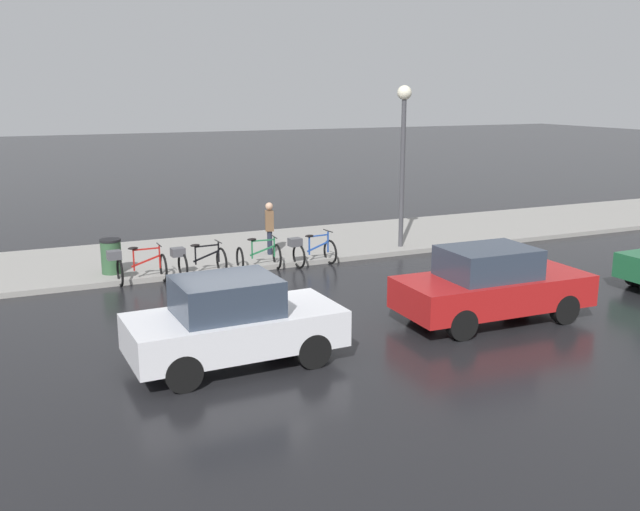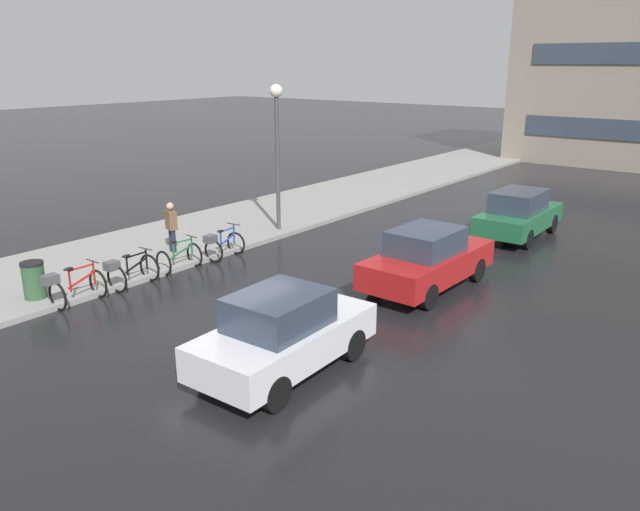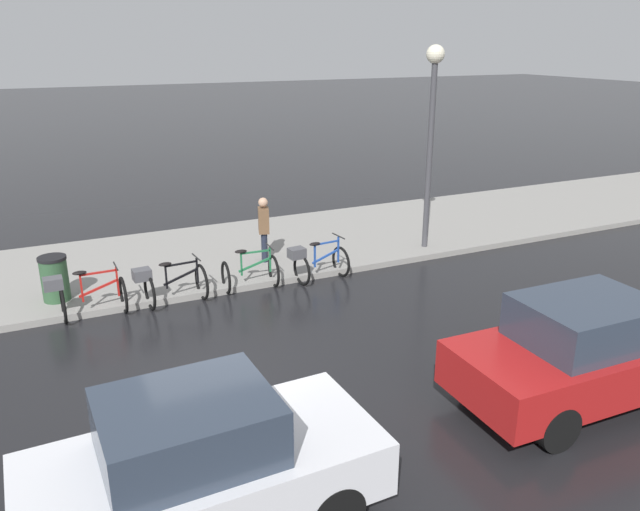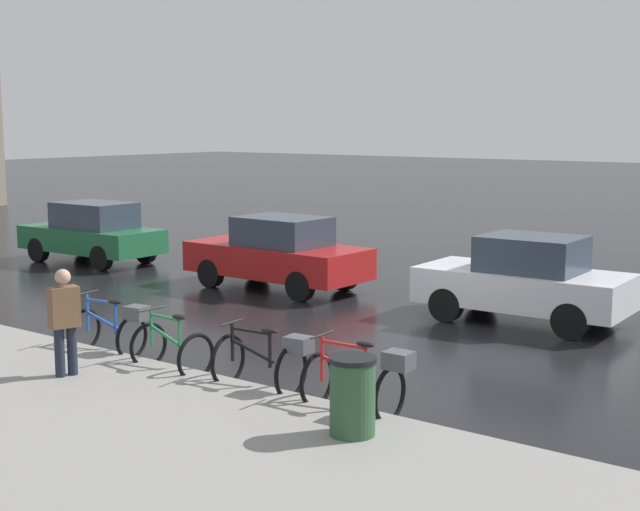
% 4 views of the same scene
% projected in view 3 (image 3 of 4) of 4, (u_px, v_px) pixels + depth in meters
% --- Properties ---
extents(ground_plane, '(140.00, 140.00, 0.00)m').
position_uv_depth(ground_plane, '(224.00, 389.00, 9.60)').
color(ground_plane, black).
extents(sidewalk_kerb, '(4.80, 60.00, 0.14)m').
position_uv_depth(sidewalk_kerb, '(486.00, 216.00, 18.73)').
color(sidewalk_kerb, gray).
rests_on(sidewalk_kerb, ground).
extents(bicycle_nearest, '(0.76, 1.43, 1.00)m').
position_uv_depth(bicycle_nearest, '(85.00, 295.00, 11.84)').
color(bicycle_nearest, black).
rests_on(bicycle_nearest, ground).
extents(bicycle_second, '(0.84, 1.43, 0.95)m').
position_uv_depth(bicycle_second, '(169.00, 283.00, 12.45)').
color(bicycle_second, black).
rests_on(bicycle_second, ground).
extents(bicycle_third, '(0.77, 1.16, 0.93)m').
position_uv_depth(bicycle_third, '(250.00, 273.00, 13.28)').
color(bicycle_third, black).
rests_on(bicycle_third, ground).
extents(bicycle_farthest, '(0.81, 1.38, 0.99)m').
position_uv_depth(bicycle_farthest, '(316.00, 261.00, 13.69)').
color(bicycle_farthest, black).
rests_on(bicycle_farthest, ground).
extents(car_white, '(1.84, 3.86, 1.63)m').
position_uv_depth(car_white, '(201.00, 465.00, 6.65)').
color(car_white, silver).
rests_on(car_white, ground).
extents(car_red, '(1.83, 4.22, 1.62)m').
position_uv_depth(car_red, '(588.00, 351.00, 9.08)').
color(car_red, '#AD1919').
rests_on(car_red, ground).
extents(pedestrian, '(0.45, 0.35, 1.67)m').
position_uv_depth(pedestrian, '(264.00, 228.00, 14.50)').
color(pedestrian, '#1E2333').
rests_on(pedestrian, ground).
extents(streetlamp, '(0.43, 0.43, 4.99)m').
position_uv_depth(streetlamp, '(432.00, 113.00, 14.69)').
color(streetlamp, '#424247').
rests_on(streetlamp, ground).
extents(trash_bin, '(0.55, 0.55, 1.06)m').
position_uv_depth(trash_bin, '(55.00, 282.00, 12.41)').
color(trash_bin, '#2D5133').
rests_on(trash_bin, ground).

